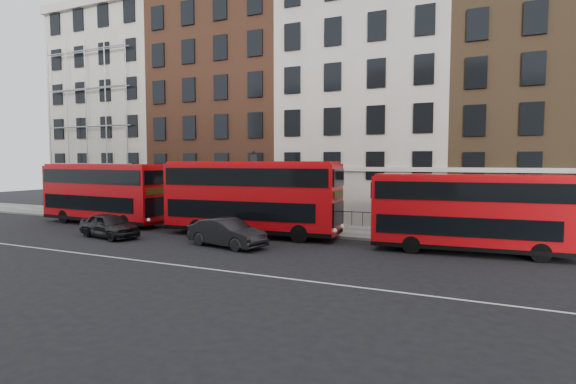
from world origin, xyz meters
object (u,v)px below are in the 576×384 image
at_px(car_front, 227,233).
at_px(bus_a, 103,192).
at_px(bus_b, 251,196).
at_px(bus_c, 469,211).
at_px(car_rear, 109,225).

bearing_deg(car_front, bus_a, 86.25).
height_order(bus_a, car_front, bus_a).
relative_size(bus_a, bus_b, 0.95).
distance_m(bus_c, car_front, 12.92).
height_order(bus_c, car_rear, bus_c).
distance_m(bus_a, car_rear, 6.84).
height_order(bus_a, car_rear, bus_a).
distance_m(car_rear, car_front, 8.29).
bearing_deg(car_front, bus_b, 20.44).
bearing_deg(bus_b, car_front, -85.88).
relative_size(bus_b, car_front, 2.40).
distance_m(bus_b, car_rear, 8.98).
height_order(bus_a, bus_c, bus_a).
height_order(bus_b, car_rear, bus_b).
bearing_deg(bus_c, bus_b, 175.24).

